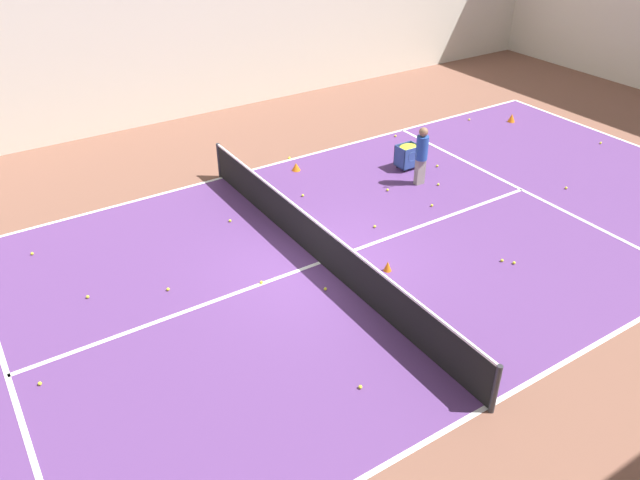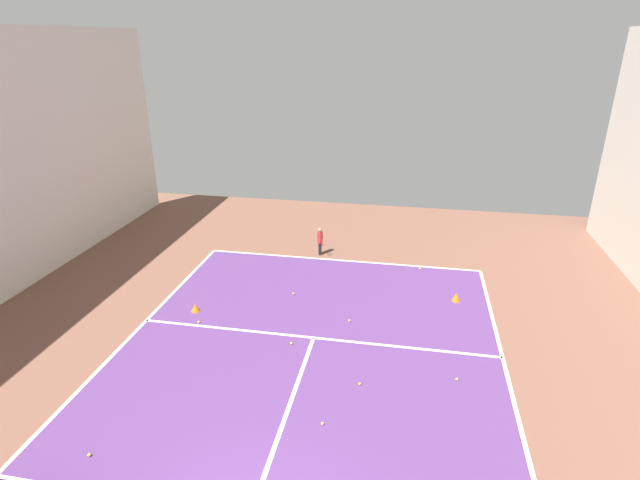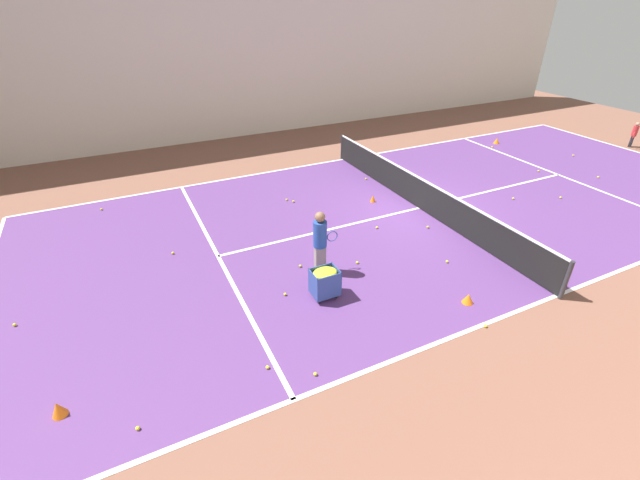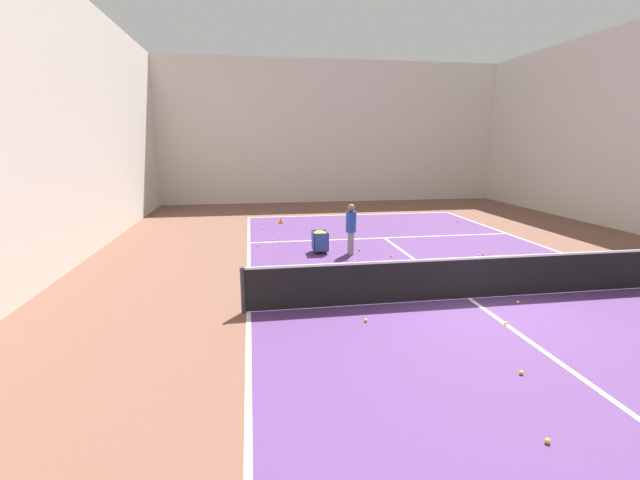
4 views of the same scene
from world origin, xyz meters
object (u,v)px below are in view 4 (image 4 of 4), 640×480
Objects in this scene: coach_at_net at (351,226)px; ball_cart at (320,237)px; tennis_net at (471,277)px; training_cone_1 at (487,277)px; training_cone_0 at (276,277)px.

ball_cart is at bearing -107.07° from coach_at_net.
coach_at_net reaches higher than tennis_net.
training_cone_1 is at bearing 45.47° from tennis_net.
tennis_net is at bearing -134.53° from training_cone_1.
tennis_net is 41.49× the size of training_cone_0.
coach_at_net is at bearing 43.29° from training_cone_0.
training_cone_1 reaches higher than training_cone_0.
coach_at_net is (-1.82, 4.45, 0.43)m from tennis_net.
tennis_net is 5.54m from ball_cart.
tennis_net is 44.37× the size of training_cone_1.
training_cone_1 is (3.84, -3.72, -0.39)m from ball_cart.
tennis_net is 4.82m from coach_at_net.
ball_cart is 5.36m from training_cone_1.
coach_at_net is 1.11m from ball_cart.
ball_cart is at bearing 135.93° from training_cone_1.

